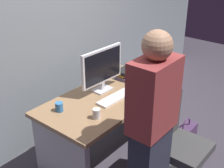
% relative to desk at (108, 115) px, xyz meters
% --- Properties ---
extents(ground_plane, '(9.00, 9.00, 0.00)m').
position_rel_desk_xyz_m(ground_plane, '(0.00, 0.00, -0.51)').
color(ground_plane, '#3D3842').
extents(wall_back, '(6.40, 0.10, 3.00)m').
position_rel_desk_xyz_m(wall_back, '(0.00, 0.82, 0.99)').
color(wall_back, gray).
rests_on(wall_back, ground).
extents(desk, '(1.46, 0.76, 0.74)m').
position_rel_desk_xyz_m(desk, '(0.00, 0.00, 0.00)').
color(desk, '#93704C').
rests_on(desk, ground).
extents(office_chair, '(0.52, 0.52, 0.94)m').
position_rel_desk_xyz_m(office_chair, '(0.06, -0.78, -0.09)').
color(office_chair, black).
rests_on(office_chair, ground).
extents(person_at_desk, '(0.40, 0.24, 1.64)m').
position_rel_desk_xyz_m(person_at_desk, '(-0.35, -0.73, 0.33)').
color(person_at_desk, '#262838').
rests_on(person_at_desk, ground).
extents(monitor, '(0.54, 0.15, 0.46)m').
position_rel_desk_xyz_m(monitor, '(0.06, 0.13, 0.49)').
color(monitor, silver).
rests_on(monitor, desk).
extents(keyboard, '(0.44, 0.15, 0.02)m').
position_rel_desk_xyz_m(keyboard, '(0.01, -0.09, 0.24)').
color(keyboard, white).
rests_on(keyboard, desk).
extents(mouse, '(0.06, 0.10, 0.03)m').
position_rel_desk_xyz_m(mouse, '(0.29, -0.08, 0.25)').
color(mouse, black).
rests_on(mouse, desk).
extents(cup_near_keyboard, '(0.07, 0.07, 0.09)m').
position_rel_desk_xyz_m(cup_near_keyboard, '(-0.38, -0.18, 0.28)').
color(cup_near_keyboard, silver).
rests_on(cup_near_keyboard, desk).
extents(cup_by_monitor, '(0.07, 0.07, 0.09)m').
position_rel_desk_xyz_m(cup_by_monitor, '(-0.50, 0.16, 0.27)').
color(cup_by_monitor, '#3372B2').
rests_on(cup_by_monitor, desk).
extents(book_stack, '(0.21, 0.17, 0.10)m').
position_rel_desk_xyz_m(book_stack, '(0.45, 0.13, 0.28)').
color(book_stack, '#594C72').
rests_on(book_stack, desk).
extents(cell_phone, '(0.08, 0.15, 0.01)m').
position_rel_desk_xyz_m(cell_phone, '(0.53, -0.19, 0.23)').
color(cell_phone, black).
rests_on(cell_phone, desk).
extents(handbag, '(0.34, 0.14, 0.38)m').
position_rel_desk_xyz_m(handbag, '(0.66, -0.58, -0.38)').
color(handbag, '#4C3356').
rests_on(handbag, ground).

